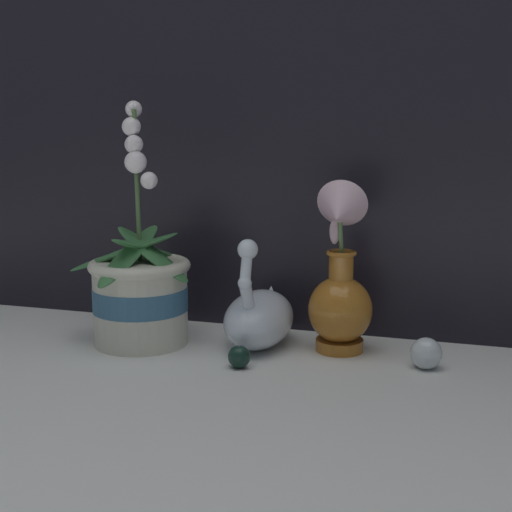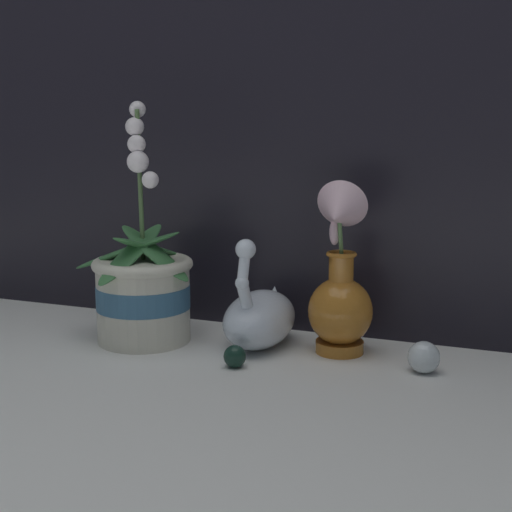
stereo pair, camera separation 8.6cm
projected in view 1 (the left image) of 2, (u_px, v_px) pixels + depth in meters
name	position (u px, v px, depth m)	size (l,w,h in m)	color
ground_plane	(246.00, 375.00, 1.10)	(2.80, 2.80, 0.00)	silver
orchid_potted_plant	(140.00, 291.00, 1.25)	(0.24, 0.25, 0.42)	beige
swan_figurine	(259.00, 316.00, 1.24)	(0.11, 0.20, 0.20)	silver
blue_vase	(340.00, 290.00, 1.20)	(0.11, 0.12, 0.29)	#B26B23
glass_sphere	(426.00, 353.00, 1.13)	(0.05, 0.05, 0.05)	silver
glass_bauble	(239.00, 357.00, 1.13)	(0.04, 0.04, 0.04)	#142D23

